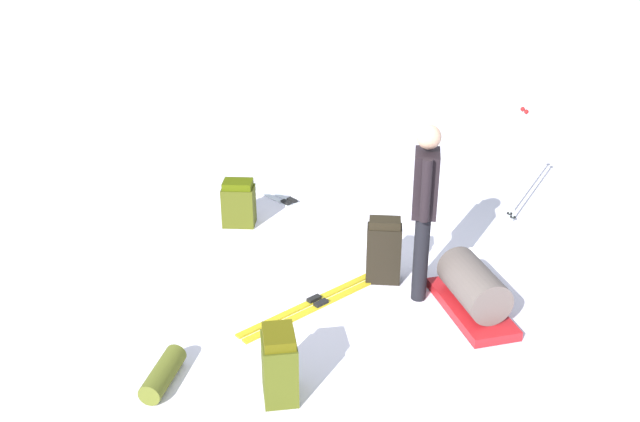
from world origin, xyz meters
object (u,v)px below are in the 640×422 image
backpack_large_dark (280,365)px  ski_pair_near (317,303)px  ski_pair_far (289,203)px  sleeping_mat_rolled (163,374)px  skier_standing (424,203)px  gear_sled (473,291)px  ski_poles_planted_near (518,160)px  backpack_bright (239,203)px  backpack_small_spare (384,251)px

backpack_large_dark → ski_pair_near: bearing=176.1°
ski_pair_near → backpack_large_dark: (1.34, -0.09, 0.28)m
ski_pair_far → sleeping_mat_rolled: (3.54, -0.35, 0.08)m
skier_standing → gear_sled: (0.27, 0.49, -0.73)m
skier_standing → ski_poles_planted_near: size_ratio=1.25×
backpack_bright → backpack_small_spare: size_ratio=0.80×
skier_standing → backpack_bright: bearing=-120.4°
ski_pair_far → ski_pair_near: bearing=17.2°
skier_standing → ski_pair_far: skier_standing is taller
ski_pair_far → gear_sled: size_ratio=1.22×
ski_pair_near → sleeping_mat_rolled: 1.69m
ski_pair_near → backpack_small_spare: 0.85m
backpack_large_dark → ski_poles_planted_near: 4.08m
ski_pair_far → backpack_bright: bearing=-35.7°
ski_poles_planted_near → backpack_small_spare: bearing=-41.2°
ski_pair_far → backpack_small_spare: backpack_small_spare is taller
ski_pair_near → backpack_large_dark: 1.37m
ski_pair_near → ski_poles_planted_near: 3.01m
backpack_small_spare → backpack_large_dark: bearing=-19.7°
backpack_large_dark → backpack_bright: size_ratio=1.08×
skier_standing → ski_pair_near: bearing=-70.0°
skier_standing → ski_poles_planted_near: 2.09m
skier_standing → ski_pair_near: size_ratio=1.16×
skier_standing → backpack_large_dark: skier_standing is taller
backpack_large_dark → sleeping_mat_rolled: size_ratio=1.07×
ski_pair_far → backpack_small_spare: (1.68, 1.26, 0.32)m
backpack_small_spare → ski_poles_planted_near: bearing=138.8°
backpack_bright → sleeping_mat_rolled: (2.89, 0.11, -0.17)m
gear_sled → sleeping_mat_rolled: (1.40, -2.46, -0.13)m
ski_pair_far → backpack_small_spare: bearing=36.9°
ski_pair_far → gear_sled: (2.14, 2.11, 0.21)m
ski_pair_near → backpack_bright: backpack_bright is taller
ski_pair_far → sleeping_mat_rolled: size_ratio=2.60×
gear_sled → sleeping_mat_rolled: gear_sled is taller
skier_standing → backpack_large_dark: size_ratio=2.89×
ski_pair_near → backpack_bright: size_ratio=2.69×
skier_standing → sleeping_mat_rolled: 2.73m
skier_standing → backpack_small_spare: bearing=-117.8°
sleeping_mat_rolled → backpack_small_spare: bearing=139.0°
skier_standing → backpack_bright: size_ratio=3.13×
gear_sled → backpack_small_spare: bearing=-118.4°
skier_standing → backpack_bright: (-1.22, -2.09, -0.69)m
ski_pair_far → ski_poles_planted_near: bearing=88.4°
backpack_small_spare → skier_standing: bearing=62.2°
backpack_bright → sleeping_mat_rolled: size_ratio=0.99×
backpack_bright → backpack_small_spare: bearing=59.1°
ski_pair_far → backpack_large_dark: (3.55, 0.59, 0.28)m
ski_poles_planted_near → skier_standing: bearing=-30.2°
skier_standing → ski_poles_planted_near: skier_standing is taller
ski_pair_far → backpack_bright: backpack_bright is taller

